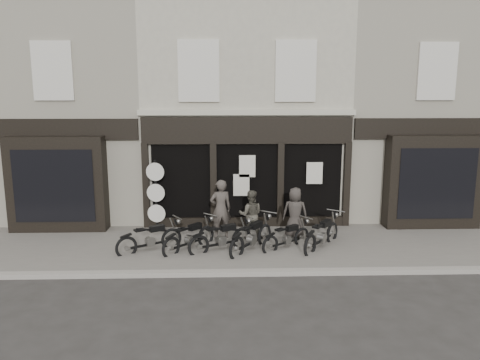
{
  "coord_description": "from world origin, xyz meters",
  "views": [
    {
      "loc": [
        -0.73,
        -12.82,
        4.75
      ],
      "look_at": [
        -0.28,
        1.6,
        2.0
      ],
      "focal_mm": 35.0,
      "sensor_mm": 36.0,
      "label": 1
    }
  ],
  "objects_px": {
    "motorcycle_0": "(150,241)",
    "motorcycle_3": "(252,239)",
    "advert_sign_post": "(156,198)",
    "man_left": "(221,209)",
    "motorcycle_4": "(287,239)",
    "man_right": "(295,213)",
    "motorcycle_1": "(190,239)",
    "motorcycle_5": "(322,237)",
    "motorcycle_2": "(221,240)",
    "man_centre": "(251,215)"
  },
  "relations": [
    {
      "from": "motorcycle_1",
      "to": "motorcycle_4",
      "type": "distance_m",
      "value": 2.92
    },
    {
      "from": "motorcycle_3",
      "to": "man_centre",
      "type": "distance_m",
      "value": 1.11
    },
    {
      "from": "motorcycle_0",
      "to": "motorcycle_2",
      "type": "relative_size",
      "value": 0.96
    },
    {
      "from": "motorcycle_4",
      "to": "advert_sign_post",
      "type": "xyz_separation_m",
      "value": [
        -4.17,
        1.88,
        0.86
      ]
    },
    {
      "from": "motorcycle_5",
      "to": "motorcycle_3",
      "type": "bearing_deg",
      "value": 131.42
    },
    {
      "from": "man_right",
      "to": "advert_sign_post",
      "type": "bearing_deg",
      "value": -0.9
    },
    {
      "from": "motorcycle_4",
      "to": "man_right",
      "type": "distance_m",
      "value": 1.18
    },
    {
      "from": "motorcycle_3",
      "to": "man_left",
      "type": "relative_size",
      "value": 1.02
    },
    {
      "from": "motorcycle_3",
      "to": "advert_sign_post",
      "type": "relative_size",
      "value": 0.77
    },
    {
      "from": "motorcycle_3",
      "to": "man_right",
      "type": "distance_m",
      "value": 1.88
    },
    {
      "from": "motorcycle_3",
      "to": "motorcycle_4",
      "type": "relative_size",
      "value": 1.17
    },
    {
      "from": "motorcycle_4",
      "to": "man_left",
      "type": "height_order",
      "value": "man_left"
    },
    {
      "from": "motorcycle_1",
      "to": "motorcycle_2",
      "type": "distance_m",
      "value": 0.95
    },
    {
      "from": "motorcycle_5",
      "to": "man_centre",
      "type": "relative_size",
      "value": 1.2
    },
    {
      "from": "motorcycle_1",
      "to": "advert_sign_post",
      "type": "relative_size",
      "value": 0.68
    },
    {
      "from": "man_centre",
      "to": "advert_sign_post",
      "type": "relative_size",
      "value": 0.63
    },
    {
      "from": "motorcycle_0",
      "to": "man_left",
      "type": "distance_m",
      "value": 2.45
    },
    {
      "from": "motorcycle_4",
      "to": "man_centre",
      "type": "height_order",
      "value": "man_centre"
    },
    {
      "from": "motorcycle_2",
      "to": "motorcycle_4",
      "type": "relative_size",
      "value": 1.17
    },
    {
      "from": "man_centre",
      "to": "man_right",
      "type": "xyz_separation_m",
      "value": [
        1.42,
        0.1,
        0.03
      ]
    },
    {
      "from": "motorcycle_1",
      "to": "motorcycle_3",
      "type": "distance_m",
      "value": 1.85
    },
    {
      "from": "motorcycle_2",
      "to": "advert_sign_post",
      "type": "height_order",
      "value": "advert_sign_post"
    },
    {
      "from": "motorcycle_2",
      "to": "man_right",
      "type": "distance_m",
      "value": 2.64
    },
    {
      "from": "man_left",
      "to": "motorcycle_4",
      "type": "bearing_deg",
      "value": 140.77
    },
    {
      "from": "motorcycle_2",
      "to": "advert_sign_post",
      "type": "xyz_separation_m",
      "value": [
        -2.2,
        2.03,
        0.82
      ]
    },
    {
      "from": "motorcycle_3",
      "to": "man_left",
      "type": "height_order",
      "value": "man_left"
    },
    {
      "from": "man_centre",
      "to": "motorcycle_2",
      "type": "bearing_deg",
      "value": 51.9
    },
    {
      "from": "advert_sign_post",
      "to": "man_left",
      "type": "bearing_deg",
      "value": -15.14
    },
    {
      "from": "motorcycle_2",
      "to": "motorcycle_3",
      "type": "distance_m",
      "value": 0.9
    },
    {
      "from": "motorcycle_0",
      "to": "motorcycle_4",
      "type": "xyz_separation_m",
      "value": [
        4.08,
        0.12,
        -0.03
      ]
    },
    {
      "from": "motorcycle_2",
      "to": "motorcycle_4",
      "type": "bearing_deg",
      "value": -25.13
    },
    {
      "from": "motorcycle_0",
      "to": "motorcycle_5",
      "type": "relative_size",
      "value": 0.98
    },
    {
      "from": "motorcycle_4",
      "to": "advert_sign_post",
      "type": "distance_m",
      "value": 4.65
    },
    {
      "from": "man_right",
      "to": "advert_sign_post",
      "type": "distance_m",
      "value": 4.64
    },
    {
      "from": "motorcycle_0",
      "to": "motorcycle_1",
      "type": "relative_size",
      "value": 1.1
    },
    {
      "from": "man_centre",
      "to": "advert_sign_post",
      "type": "distance_m",
      "value": 3.29
    },
    {
      "from": "motorcycle_3",
      "to": "motorcycle_4",
      "type": "bearing_deg",
      "value": -47.19
    },
    {
      "from": "motorcycle_1",
      "to": "motorcycle_4",
      "type": "relative_size",
      "value": 1.03
    },
    {
      "from": "motorcycle_5",
      "to": "advert_sign_post",
      "type": "xyz_separation_m",
      "value": [
        -5.24,
        1.85,
        0.8
      ]
    },
    {
      "from": "motorcycle_0",
      "to": "motorcycle_3",
      "type": "relative_size",
      "value": 0.96
    },
    {
      "from": "motorcycle_2",
      "to": "man_left",
      "type": "distance_m",
      "value": 1.31
    },
    {
      "from": "motorcycle_4",
      "to": "man_right",
      "type": "height_order",
      "value": "man_right"
    },
    {
      "from": "motorcycle_1",
      "to": "man_left",
      "type": "relative_size",
      "value": 0.9
    },
    {
      "from": "motorcycle_0",
      "to": "motorcycle_3",
      "type": "bearing_deg",
      "value": -32.51
    },
    {
      "from": "man_left",
      "to": "motorcycle_0",
      "type": "bearing_deg",
      "value": 15.13
    },
    {
      "from": "motorcycle_4",
      "to": "man_right",
      "type": "xyz_separation_m",
      "value": [
        0.37,
        0.96,
        0.57
      ]
    },
    {
      "from": "motorcycle_1",
      "to": "motorcycle_5",
      "type": "xyz_separation_m",
      "value": [
        3.99,
        0.06,
        0.02
      ]
    },
    {
      "from": "motorcycle_1",
      "to": "motorcycle_5",
      "type": "distance_m",
      "value": 3.99
    },
    {
      "from": "advert_sign_post",
      "to": "motorcycle_1",
      "type": "bearing_deg",
      "value": -49.74
    },
    {
      "from": "man_left",
      "to": "man_right",
      "type": "height_order",
      "value": "man_left"
    }
  ]
}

